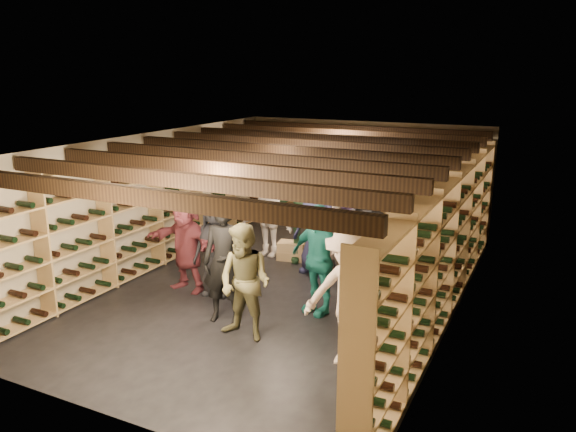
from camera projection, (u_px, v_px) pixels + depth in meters
The scene contains 23 objects.
ground at pixel (283, 287), 9.31m from camera, with size 8.00×8.00×0.00m, color black.
walls at pixel (283, 217), 9.00m from camera, with size 5.52×8.02×2.40m.
ceiling at pixel (283, 142), 8.70m from camera, with size 5.50×8.00×0.01m, color beige.
ceiling_joists at pixel (283, 151), 8.73m from camera, with size 5.40×7.12×0.18m.
wine_rack_left at pixel (156, 207), 10.13m from camera, with size 0.32×7.50×2.15m.
wine_rack_right at pixel (445, 246), 7.94m from camera, with size 0.32×7.50×2.15m.
wine_rack_back at pixel (361, 182), 12.36m from camera, with size 4.70×0.30×2.15m.
crate_stack_left at pixel (322, 228), 11.21m from camera, with size 0.58×0.47×0.85m.
crate_stack_right at pixel (291, 251), 10.60m from camera, with size 0.55×0.42×0.34m.
crate_loose at pixel (328, 261), 10.30m from camera, with size 0.50×0.33×0.17m, color tan.
person_0 at pixel (217, 247), 8.82m from camera, with size 0.77×0.50×1.57m, color black.
person_1 at pixel (225, 262), 7.84m from camera, with size 0.64×0.42×1.76m, color black.
person_2 at pixel (245, 283), 7.34m from camera, with size 0.77×0.60×1.57m, color brown.
person_3 at pixel (350, 297), 6.67m from camera, with size 1.13×0.65×1.75m, color beige.
person_4 at pixel (318, 259), 8.14m from camera, with size 0.97×0.40×1.65m, color teal.
person_5 at pixel (186, 243), 9.00m from camera, with size 1.46×0.46×1.57m, color brown.
person_6 at pixel (317, 223), 9.73m from camera, with size 0.89×0.58×1.82m, color #212345.
person_7 at pixel (337, 241), 8.98m from camera, with size 0.61×0.40×1.66m, color gray.
person_8 at pixel (414, 253), 8.08m from camera, with size 0.91×0.71×1.87m, color #49171F.
person_9 at pixel (267, 213), 10.64m from camera, with size 1.09×0.63×1.69m, color beige.
person_10 at pixel (302, 214), 10.31m from camera, with size 1.06×0.44×1.81m, color #2B5331.
person_11 at pixel (345, 225), 9.98m from camera, with size 1.50×0.48×1.62m, color #7F5E98.
person_12 at pixel (366, 232), 9.41m from camera, with size 0.83×0.54×1.70m, color #38393D.
Camera 1 is at (3.91, -7.77, 3.50)m, focal length 35.00 mm.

